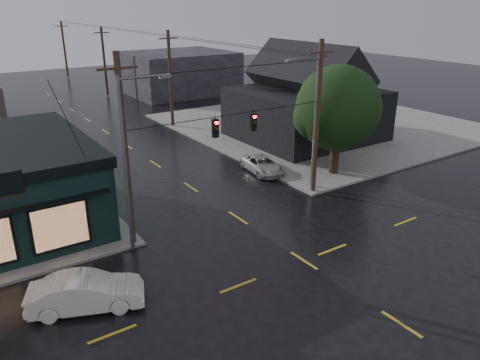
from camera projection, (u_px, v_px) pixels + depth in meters
ground_plane at (304, 261)px, 23.71m from camera, size 160.00×160.00×0.00m
sidewalk_ne at (322, 124)px, 49.58m from camera, size 28.00×28.00×0.15m
ne_building at (307, 91)px, 43.07m from camera, size 12.60×11.60×8.75m
corner_tree at (338, 108)px, 33.68m from camera, size 6.22×6.22×8.03m
utility_pole_nw at (134, 244)px, 25.35m from camera, size 2.00×0.32×10.15m
utility_pole_ne at (313, 192)px, 32.13m from camera, size 2.00×0.32×10.15m
utility_pole_far_a at (173, 127)px, 48.76m from camera, size 2.00×0.32×9.65m
utility_pole_far_b at (108, 96)px, 64.24m from camera, size 2.00×0.32×9.15m
utility_pole_far_c at (68, 77)px, 79.72m from camera, size 2.00×0.32×9.15m
span_signal_assembly at (235, 124)px, 26.74m from camera, size 13.00×0.48×1.23m
streetlight_nw at (133, 251)px, 24.65m from camera, size 5.40×0.30×9.15m
streetlight_ne at (311, 188)px, 32.93m from camera, size 5.40×0.30×9.15m
bg_building_east at (179, 72)px, 65.86m from camera, size 14.00×12.00×5.60m
sedan_cream at (86, 292)px, 19.78m from camera, size 5.06×3.31×1.57m
suv_silver at (263, 165)px, 35.62m from camera, size 2.64×4.63×1.22m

